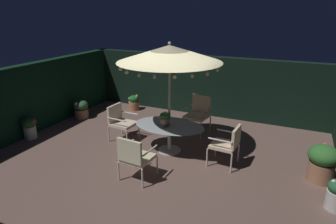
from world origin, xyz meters
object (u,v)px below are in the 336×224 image
at_px(patio_umbrella, 170,54).
at_px(patio_chair_northeast, 198,112).
at_px(potted_plant_right_near, 29,127).
at_px(potted_plant_front_corner, 81,109).
at_px(patio_dining_table, 169,130).
at_px(centerpiece_planter, 165,118).
at_px(patio_chair_north, 228,142).
at_px(patio_chair_southeast, 135,156).
at_px(potted_plant_left_near, 134,102).
at_px(patio_chair_east, 120,120).
at_px(potted_plant_back_right, 323,162).

relative_size(patio_umbrella, patio_chair_northeast, 2.55).
height_order(potted_plant_right_near, potted_plant_front_corner, potted_plant_right_near).
xyz_separation_m(patio_dining_table, centerpiece_planter, (-0.06, -0.12, 0.34)).
distance_m(patio_dining_table, patio_chair_north, 1.50).
bearing_deg(potted_plant_right_near, patio_chair_southeast, -9.40).
relative_size(patio_umbrella, potted_plant_left_near, 5.08).
relative_size(centerpiece_planter, patio_chair_southeast, 0.38).
relative_size(potted_plant_left_near, potted_plant_front_corner, 0.88).
bearing_deg(potted_plant_left_near, patio_chair_east, -67.47).
bearing_deg(potted_plant_front_corner, patio_chair_northeast, 7.98).
bearing_deg(potted_plant_front_corner, centerpiece_planter, -16.92).
relative_size(patio_chair_northeast, potted_plant_back_right, 1.33).
distance_m(patio_chair_east, patio_chair_southeast, 2.12).
xyz_separation_m(patio_dining_table, patio_chair_northeast, (0.25, 1.49, 0.03)).
relative_size(patio_umbrella, patio_chair_east, 2.81).
bearing_deg(potted_plant_back_right, patio_chair_northeast, 155.84).
xyz_separation_m(centerpiece_planter, patio_chair_northeast, (0.31, 1.61, -0.32)).
bearing_deg(potted_plant_right_near, patio_umbrella, 12.99).
bearing_deg(patio_chair_northeast, patio_chair_east, -141.49).
height_order(patio_umbrella, potted_plant_left_near, patio_umbrella).
bearing_deg(centerpiece_planter, potted_plant_back_right, 3.19).
height_order(patio_chair_southeast, potted_plant_right_near, patio_chair_southeast).
bearing_deg(centerpiece_planter, patio_chair_southeast, -91.92).
distance_m(patio_chair_east, potted_plant_left_near, 2.50).
relative_size(potted_plant_right_near, potted_plant_back_right, 0.77).
distance_m(patio_chair_north, potted_plant_left_near, 4.68).
relative_size(centerpiece_planter, potted_plant_back_right, 0.47).
bearing_deg(patio_umbrella, patio_chair_north, -4.29).
height_order(patio_umbrella, patio_chair_east, patio_umbrella).
height_order(patio_chair_east, patio_chair_southeast, patio_chair_southeast).
bearing_deg(potted_plant_right_near, patio_chair_northeast, 30.19).
bearing_deg(patio_chair_southeast, potted_plant_right_near, 170.60).
xyz_separation_m(patio_umbrella, patio_chair_northeast, (0.25, 1.49, -1.83)).
distance_m(potted_plant_right_near, potted_plant_front_corner, 1.85).
height_order(centerpiece_planter, potted_plant_right_near, centerpiece_planter).
height_order(patio_umbrella, potted_plant_front_corner, patio_umbrella).
bearing_deg(patio_umbrella, potted_plant_front_corner, 165.13).
xyz_separation_m(patio_dining_table, potted_plant_left_near, (-2.45, 2.39, -0.31)).
relative_size(patio_dining_table, potted_plant_back_right, 2.22).
height_order(patio_chair_northeast, patio_chair_east, patio_chair_northeast).
height_order(centerpiece_planter, potted_plant_front_corner, centerpiece_planter).
bearing_deg(potted_plant_left_near, patio_chair_southeast, -58.95).
distance_m(patio_dining_table, potted_plant_front_corner, 3.72).
distance_m(patio_chair_southeast, potted_plant_back_right, 3.85).
height_order(patio_chair_north, potted_plant_back_right, patio_chair_north).
bearing_deg(potted_plant_left_near, patio_umbrella, -44.33).
distance_m(patio_umbrella, patio_chair_north, 2.39).
bearing_deg(patio_dining_table, potted_plant_back_right, 1.21).
bearing_deg(patio_chair_northeast, centerpiece_planter, -100.84).
xyz_separation_m(patio_umbrella, potted_plant_right_near, (-3.83, -0.88, -2.10)).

